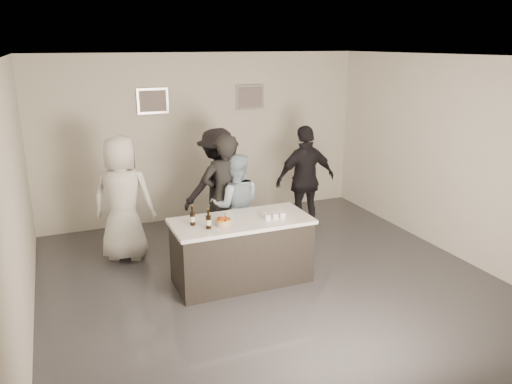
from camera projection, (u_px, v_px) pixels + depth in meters
floor at (270, 281)px, 6.88m from camera, size 6.00×6.00×0.00m
ceiling at (272, 56)px, 6.02m from camera, size 6.00×6.00×0.00m
wall_back at (204, 137)px, 9.10m from camera, size 6.00×0.04×3.00m
wall_front at (431, 270)px, 3.79m from camera, size 6.00×0.04×3.00m
wall_left at (16, 204)px, 5.35m from camera, size 0.04×6.00×3.00m
wall_right at (452, 157)px, 7.54m from camera, size 0.04×6.00×3.00m
picture_left at (153, 101)px, 8.55m from camera, size 0.54×0.04×0.44m
picture_right at (250, 97)px, 9.20m from camera, size 0.54×0.04×0.44m
bar_counter at (242, 251)px, 6.77m from camera, size 1.86×0.86×0.90m
cake at (223, 222)px, 6.43m from camera, size 0.20×0.20×0.07m
beer_bottle_a at (192, 216)px, 6.40m from camera, size 0.07×0.07×0.26m
beer_bottle_b at (208, 219)px, 6.28m from camera, size 0.07×0.07×0.26m
tumbler_cluster at (274, 215)px, 6.69m from camera, size 0.30×0.19×0.08m
candles at (231, 228)px, 6.31m from camera, size 0.24×0.08×0.01m
person_main_black at (225, 196)px, 7.47m from camera, size 0.71×0.47×1.90m
person_main_blue at (236, 206)px, 7.51m from camera, size 0.91×0.79×1.60m
person_guest_left at (123, 198)px, 7.38m from camera, size 1.09×0.94×1.89m
person_guest_right at (305, 180)px, 8.47m from camera, size 1.09×0.47×1.85m
person_guest_back at (218, 185)px, 8.16m from camera, size 1.32×0.93×1.86m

